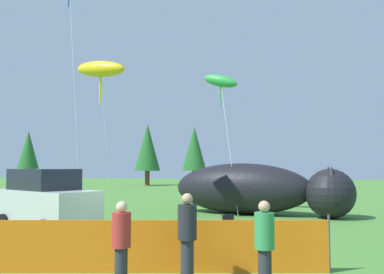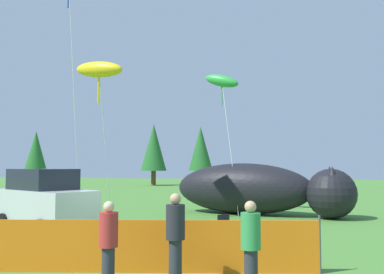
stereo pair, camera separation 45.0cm
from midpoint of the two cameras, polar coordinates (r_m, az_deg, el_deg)
ground_plane at (r=14.15m, az=-9.57°, el=-13.38°), size 120.00×120.00×0.00m
parked_car at (r=16.24m, az=-19.63°, el=-8.09°), size 4.43×3.50×2.24m
folding_chair at (r=13.19m, az=4.26°, el=-11.87°), size 0.70×0.70×0.88m
inflatable_cat at (r=20.91m, az=7.98°, el=-7.13°), size 8.79×4.29×2.46m
safety_fence at (r=9.88m, az=-9.25°, el=-14.20°), size 8.62×1.63×1.27m
spectator_in_white_shirt at (r=8.97m, az=-2.11°, el=-12.72°), size 0.39×0.39×1.80m
spectator_in_grey_shirt at (r=8.29m, az=8.07°, el=-13.76°), size 0.37×0.37×1.71m
spectator_in_red_shirt at (r=8.61m, az=-10.93°, el=-13.48°), size 0.37×0.37×1.68m
kite_green_fish at (r=22.33m, az=3.25°, el=7.41°), size 2.06×2.41×7.32m
kite_yellow_hero at (r=16.61m, az=-12.86°, el=8.78°), size 2.29×1.73×6.41m
horizon_tree_east at (r=53.91m, az=-21.22°, el=-1.84°), size 2.69×2.69×6.41m
horizon_tree_west at (r=52.50m, az=0.06°, el=-1.59°), size 2.98×2.98×7.10m
horizon_tree_northeast at (r=50.19m, az=-6.22°, el=-1.40°), size 3.01×3.01×7.19m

